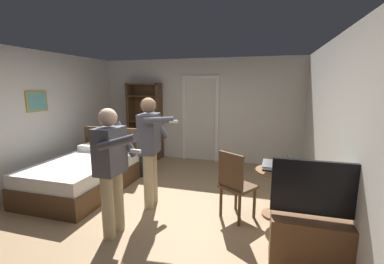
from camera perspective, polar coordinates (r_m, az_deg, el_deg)
ground_plane at (r=4.22m, az=-9.02°, el=-16.56°), size 6.30×6.30×0.00m
wall_back at (r=6.55m, az=1.53°, el=4.85°), size 5.24×0.12×2.55m
wall_left at (r=5.43m, az=-34.75°, el=1.89°), size 0.15×5.97×2.55m
wall_right at (r=3.57m, az=30.80°, el=-1.23°), size 0.12×5.97×2.55m
doorway_frame at (r=6.47m, az=1.91°, el=4.32°), size 0.93×0.08×2.13m
bed at (r=5.16m, az=-22.34°, el=-8.48°), size 1.32×2.00×1.02m
bookshelf at (r=6.85m, az=-10.31°, el=3.04°), size 0.89×0.32×1.95m
tv_flatscreen at (r=3.11m, az=25.95°, el=-20.35°), size 0.95×0.40×1.18m
side_table at (r=3.99m, az=18.04°, el=-11.20°), size 0.59×0.59×0.70m
laptop at (r=3.86m, az=17.79°, el=-7.46°), size 0.35×0.35×0.16m
bottle_on_table at (r=3.82m, az=20.47°, el=-7.01°), size 0.06×0.06×0.24m
wooden_chair at (r=3.74m, az=9.47°, el=-11.04°), size 0.58×0.58×0.99m
person_blue_shirt at (r=3.36m, az=-17.40°, el=-6.91°), size 0.68×0.54×1.63m
person_striped_shirt at (r=4.04m, az=-9.24°, el=-2.72°), size 0.69×0.60×1.72m
suitcase_dark at (r=5.75m, az=-11.55°, el=-6.73°), size 0.57×0.47×0.46m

